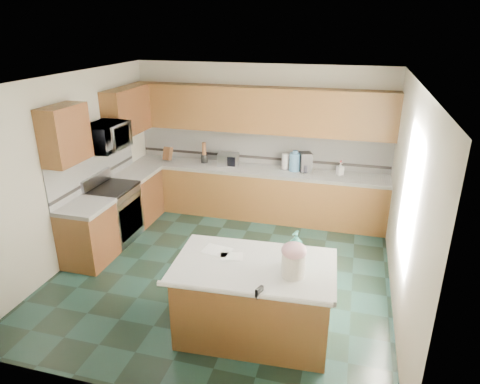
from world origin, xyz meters
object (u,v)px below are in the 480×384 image
(soap_bottle_island, at_px, (296,249))
(knife_block, at_px, (168,154))
(island_base, at_px, (254,302))
(coffee_maker, at_px, (305,162))
(toaster_oven, at_px, (228,159))
(treat_jar, at_px, (293,265))
(island_top, at_px, (254,266))

(soap_bottle_island, height_order, knife_block, soap_bottle_island)
(island_base, distance_m, coffee_maker, 3.29)
(knife_block, xyz_separation_m, coffee_maker, (2.58, 0.03, 0.04))
(soap_bottle_island, relative_size, toaster_oven, 1.10)
(treat_jar, xyz_separation_m, knife_block, (-2.88, 3.31, -0.00))
(soap_bottle_island, distance_m, toaster_oven, 3.55)
(island_base, relative_size, soap_bottle_island, 4.00)
(toaster_oven, bearing_deg, soap_bottle_island, -71.53)
(island_base, distance_m, toaster_oven, 3.48)
(island_top, xyz_separation_m, treat_jar, (0.43, -0.12, 0.16))
(soap_bottle_island, distance_m, knife_block, 4.24)
(treat_jar, bearing_deg, knife_block, 111.03)
(treat_jar, xyz_separation_m, toaster_oven, (-1.69, 3.31, -0.02))
(island_top, height_order, coffee_maker, coffee_maker)
(island_top, distance_m, soap_bottle_island, 0.49)
(treat_jar, height_order, toaster_oven, treat_jar)
(soap_bottle_island, relative_size, knife_block, 1.64)
(island_base, height_order, soap_bottle_island, soap_bottle_island)
(coffee_maker, bearing_deg, island_top, -114.03)
(island_base, distance_m, treat_jar, 0.76)
(island_base, bearing_deg, knife_block, 123.98)
(soap_bottle_island, relative_size, coffee_maker, 1.23)
(island_top, bearing_deg, coffee_maker, 84.19)
(treat_jar, xyz_separation_m, soap_bottle_island, (-0.01, 0.19, 0.08))
(island_base, height_order, toaster_oven, toaster_oven)
(island_base, xyz_separation_m, treat_jar, (0.43, -0.12, 0.62))
(treat_jar, bearing_deg, soap_bottle_island, 72.52)
(toaster_oven, relative_size, coffee_maker, 1.11)
(island_base, xyz_separation_m, coffee_maker, (0.13, 3.22, 0.66))
(toaster_oven, bearing_deg, coffee_maker, -8.60)
(island_top, bearing_deg, soap_bottle_island, 5.92)
(knife_block, relative_size, toaster_oven, 0.67)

